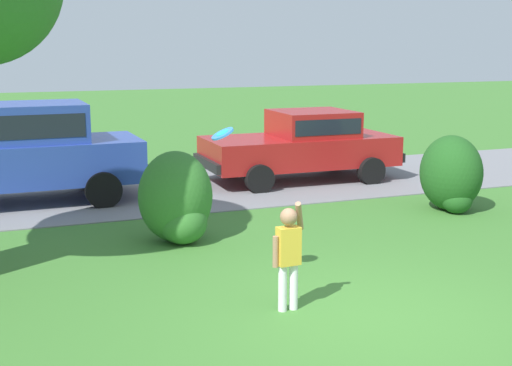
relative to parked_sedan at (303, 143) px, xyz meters
The scene contains 8 objects.
ground_plane 8.09m from the parked_sedan, 109.59° to the right, with size 80.00×80.00×0.00m, color #3D752D.
driveway_strip 2.83m from the parked_sedan, behind, with size 28.00×4.40×0.02m, color slate.
shrub_near_tree 5.45m from the parked_sedan, 135.73° to the right, with size 1.16×1.09×1.42m.
shrub_centre_left 3.83m from the parked_sedan, 69.57° to the right, with size 1.07×1.25×1.39m.
parked_sedan is the anchor object (origin of this frame).
parked_suv 6.02m from the parked_sedan, behind, with size 4.72×2.14×1.92m.
child_thrower 7.85m from the parked_sedan, 116.05° to the right, with size 0.45×0.28×1.29m.
frisbee 7.54m from the parked_sedan, 122.24° to the right, with size 0.26×0.28×0.15m.
Camera 1 is at (-3.86, -6.52, 3.03)m, focal length 49.36 mm.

